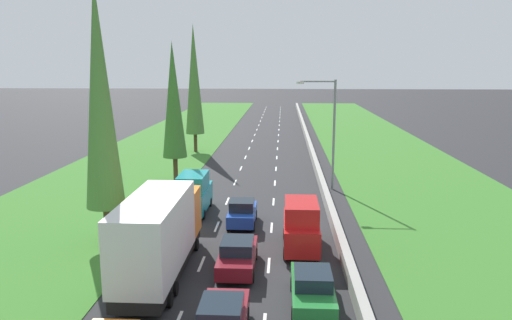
% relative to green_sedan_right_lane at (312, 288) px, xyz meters
% --- Properties ---
extents(ground_plane, '(300.00, 300.00, 0.00)m').
position_rel_green_sedan_right_lane_xyz_m(ground_plane, '(-3.73, 43.25, -0.81)').
color(ground_plane, '#28282B').
rests_on(ground_plane, ground).
extents(grass_verge_left, '(14.00, 140.00, 0.04)m').
position_rel_green_sedan_right_lane_xyz_m(grass_verge_left, '(-16.38, 43.25, -0.79)').
color(grass_verge_left, '#387528').
rests_on(grass_verge_left, ground).
extents(grass_verge_right, '(14.00, 140.00, 0.04)m').
position_rel_green_sedan_right_lane_xyz_m(grass_verge_right, '(10.62, 43.25, -0.79)').
color(grass_verge_right, '#387528').
rests_on(grass_verge_right, ground).
extents(median_barrier, '(0.44, 120.00, 0.85)m').
position_rel_green_sedan_right_lane_xyz_m(median_barrier, '(1.97, 43.25, -0.39)').
color(median_barrier, '#9E9B93').
rests_on(median_barrier, ground).
extents(lane_markings, '(3.64, 116.00, 0.01)m').
position_rel_green_sedan_right_lane_xyz_m(lane_markings, '(-3.73, 43.25, -0.81)').
color(lane_markings, white).
rests_on(lane_markings, ground).
extents(green_sedan_right_lane, '(1.82, 4.50, 1.64)m').
position_rel_green_sedan_right_lane_xyz_m(green_sedan_right_lane, '(0.00, 0.00, 0.00)').
color(green_sedan_right_lane, '#237A33').
rests_on(green_sedan_right_lane, ground).
extents(white_box_truck_left_lane, '(2.46, 9.40, 4.18)m').
position_rel_green_sedan_right_lane_xyz_m(white_box_truck_left_lane, '(-7.20, 2.66, 1.37)').
color(white_box_truck_left_lane, black).
rests_on(white_box_truck_left_lane, ground).
extents(maroon_sedan_centre_lane_third, '(1.82, 4.50, 1.64)m').
position_rel_green_sedan_right_lane_xyz_m(maroon_sedan_centre_lane_third, '(-3.53, 3.58, 0.00)').
color(maroon_sedan_centre_lane_third, maroon).
rests_on(maroon_sedan_centre_lane_third, ground).
extents(teal_van_left_lane, '(1.96, 4.90, 2.82)m').
position_rel_green_sedan_right_lane_xyz_m(teal_van_left_lane, '(-7.46, 13.18, 0.59)').
color(teal_van_left_lane, teal).
rests_on(teal_van_left_lane, ground).
extents(red_van_right_lane, '(1.96, 4.90, 2.82)m').
position_rel_green_sedan_right_lane_xyz_m(red_van_right_lane, '(-0.27, 6.60, 0.59)').
color(red_van_right_lane, red).
rests_on(red_van_right_lane, ground).
extents(blue_hatchback_centre_lane, '(1.74, 3.90, 1.72)m').
position_rel_green_sedan_right_lane_xyz_m(blue_hatchback_centre_lane, '(-3.88, 10.65, 0.02)').
color(blue_hatchback_centre_lane, '#1E47B7').
rests_on(blue_hatchback_centre_lane, ground).
extents(poplar_tree_second, '(2.17, 2.17, 14.84)m').
position_rel_green_sedan_right_lane_xyz_m(poplar_tree_second, '(-11.37, 7.01, 7.66)').
color(poplar_tree_second, '#4C3823').
rests_on(poplar_tree_second, ground).
extents(poplar_tree_third, '(2.10, 2.10, 12.18)m').
position_rel_green_sedan_right_lane_xyz_m(poplar_tree_third, '(-10.78, 22.50, 6.33)').
color(poplar_tree_third, '#4C3823').
rests_on(poplar_tree_third, ground).
extents(poplar_tree_fourth, '(2.17, 2.17, 14.78)m').
position_rel_green_sedan_right_lane_xyz_m(poplar_tree_fourth, '(-11.66, 37.53, 7.63)').
color(poplar_tree_fourth, '#4C3823').
rests_on(poplar_tree_fourth, ground).
extents(street_light_mast, '(3.20, 0.28, 9.00)m').
position_rel_green_sedan_right_lane_xyz_m(street_light_mast, '(2.47, 20.42, 4.42)').
color(street_light_mast, gray).
rests_on(street_light_mast, ground).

